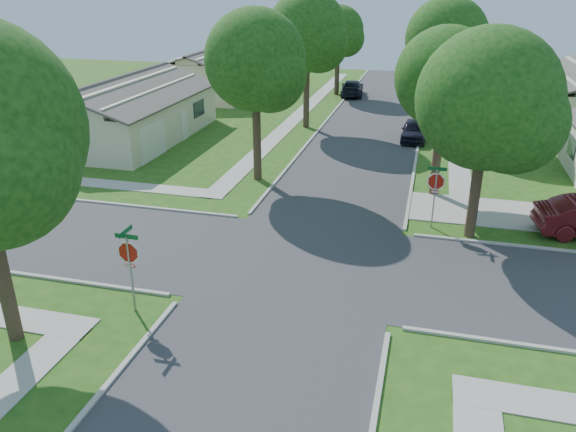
{
  "coord_description": "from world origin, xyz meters",
  "views": [
    {
      "loc": [
        4.22,
        -18.88,
        10.22
      ],
      "look_at": [
        -0.84,
        0.7,
        1.6
      ],
      "focal_mm": 35.0,
      "sensor_mm": 36.0,
      "label": 1
    }
  ],
  "objects_px": {
    "tree_ne_corner": "(489,106)",
    "house_nw_near": "(125,116)",
    "tree_w_far": "(339,34)",
    "stop_sign_ne": "(436,184)",
    "tree_w_near": "(256,65)",
    "car_curb_west": "(352,88)",
    "tree_e_far": "(446,30)",
    "car_curb_east": "(414,130)",
    "tree_e_near": "(446,82)",
    "tree_e_mid": "(447,43)",
    "stop_sign_sw": "(129,256)",
    "tree_w_mid": "(308,36)",
    "house_nw_far": "(216,77)"
  },
  "relations": [
    {
      "from": "tree_e_near",
      "to": "car_curb_west",
      "type": "relative_size",
      "value": 1.69
    },
    {
      "from": "stop_sign_sw",
      "to": "house_nw_far",
      "type": "distance_m",
      "value": 38.4
    },
    {
      "from": "stop_sign_ne",
      "to": "car_curb_west",
      "type": "xyz_separation_m",
      "value": [
        -7.9,
        29.09,
        -1.32
      ]
    },
    {
      "from": "stop_sign_ne",
      "to": "house_nw_far",
      "type": "relative_size",
      "value": 0.22
    },
    {
      "from": "tree_ne_corner",
      "to": "stop_sign_sw",
      "type": "bearing_deg",
      "value": -141.16
    },
    {
      "from": "car_curb_west",
      "to": "tree_e_far",
      "type": "bearing_deg",
      "value": 175.37
    },
    {
      "from": "tree_e_far",
      "to": "car_curb_west",
      "type": "bearing_deg",
      "value": -178.47
    },
    {
      "from": "stop_sign_sw",
      "to": "tree_e_far",
      "type": "height_order",
      "value": "tree_e_far"
    },
    {
      "from": "tree_e_mid",
      "to": "stop_sign_sw",
      "type": "bearing_deg",
      "value": -110.2
    },
    {
      "from": "tree_w_near",
      "to": "car_curb_east",
      "type": "bearing_deg",
      "value": 52.63
    },
    {
      "from": "house_nw_near",
      "to": "tree_w_mid",
      "type": "bearing_deg",
      "value": 27.9
    },
    {
      "from": "tree_e_far",
      "to": "house_nw_far",
      "type": "distance_m",
      "value": 21.31
    },
    {
      "from": "tree_e_mid",
      "to": "tree_w_far",
      "type": "relative_size",
      "value": 1.15
    },
    {
      "from": "tree_w_far",
      "to": "tree_ne_corner",
      "type": "bearing_deg",
      "value": -69.72
    },
    {
      "from": "stop_sign_ne",
      "to": "tree_e_near",
      "type": "relative_size",
      "value": 0.36
    },
    {
      "from": "tree_w_far",
      "to": "tree_w_mid",
      "type": "bearing_deg",
      "value": -89.95
    },
    {
      "from": "tree_e_near",
      "to": "tree_e_mid",
      "type": "distance_m",
      "value": 12.02
    },
    {
      "from": "stop_sign_sw",
      "to": "tree_e_far",
      "type": "xyz_separation_m",
      "value": [
        9.45,
        38.71,
        3.95
      ]
    },
    {
      "from": "house_nw_far",
      "to": "car_curb_west",
      "type": "xyz_separation_m",
      "value": [
        12.79,
        1.8,
        -0.81
      ]
    },
    {
      "from": "stop_sign_sw",
      "to": "tree_w_mid",
      "type": "bearing_deg",
      "value": 89.87
    },
    {
      "from": "tree_e_mid",
      "to": "tree_e_far",
      "type": "relative_size",
      "value": 1.06
    },
    {
      "from": "tree_e_near",
      "to": "house_nw_near",
      "type": "bearing_deg",
      "value": 163.89
    },
    {
      "from": "tree_e_near",
      "to": "tree_e_mid",
      "type": "xyz_separation_m",
      "value": [
        0.01,
        12.0,
        0.61
      ]
    },
    {
      "from": "house_nw_near",
      "to": "tree_e_near",
      "type": "bearing_deg",
      "value": -16.11
    },
    {
      "from": "tree_e_far",
      "to": "tree_w_far",
      "type": "distance_m",
      "value": 9.42
    },
    {
      "from": "tree_e_near",
      "to": "house_nw_near",
      "type": "height_order",
      "value": "tree_e_near"
    },
    {
      "from": "stop_sign_ne",
      "to": "tree_w_far",
      "type": "bearing_deg",
      "value": 107.7
    },
    {
      "from": "house_nw_near",
      "to": "car_curb_west",
      "type": "relative_size",
      "value": 2.78
    },
    {
      "from": "tree_e_near",
      "to": "tree_w_near",
      "type": "distance_m",
      "value": 9.41
    },
    {
      "from": "stop_sign_ne",
      "to": "car_curb_west",
      "type": "relative_size",
      "value": 0.61
    },
    {
      "from": "tree_e_near",
      "to": "house_nw_far",
      "type": "relative_size",
      "value": 0.61
    },
    {
      "from": "car_curb_west",
      "to": "tree_w_near",
      "type": "bearing_deg",
      "value": 80.5
    },
    {
      "from": "tree_w_far",
      "to": "tree_ne_corner",
      "type": "xyz_separation_m",
      "value": [
        11.01,
        -29.8,
        0.09
      ]
    },
    {
      "from": "tree_w_near",
      "to": "house_nw_far",
      "type": "xyz_separation_m",
      "value": [
        -11.35,
        22.99,
        -4.6
      ]
    },
    {
      "from": "tree_ne_corner",
      "to": "house_nw_near",
      "type": "relative_size",
      "value": 0.64
    },
    {
      "from": "stop_sign_ne",
      "to": "car_curb_east",
      "type": "xyz_separation_m",
      "value": [
        -1.5,
        14.58,
        -1.34
      ]
    },
    {
      "from": "house_nw_far",
      "to": "car_curb_east",
      "type": "xyz_separation_m",
      "value": [
        19.19,
        -12.72,
        -0.83
      ]
    },
    {
      "from": "stop_sign_ne",
      "to": "house_nw_far",
      "type": "distance_m",
      "value": 34.26
    },
    {
      "from": "stop_sign_ne",
      "to": "tree_w_near",
      "type": "height_order",
      "value": "tree_w_near"
    },
    {
      "from": "stop_sign_ne",
      "to": "tree_ne_corner",
      "type": "distance_m",
      "value": 3.96
    },
    {
      "from": "tree_ne_corner",
      "to": "car_curb_west",
      "type": "distance_m",
      "value": 31.47
    },
    {
      "from": "house_nw_near",
      "to": "tree_w_far",
      "type": "bearing_deg",
      "value": 59.18
    },
    {
      "from": "stop_sign_sw",
      "to": "stop_sign_ne",
      "type": "bearing_deg",
      "value": 45.0
    },
    {
      "from": "tree_e_far",
      "to": "tree_w_mid",
      "type": "height_order",
      "value": "tree_w_mid"
    },
    {
      "from": "stop_sign_sw",
      "to": "tree_e_mid",
      "type": "relative_size",
      "value": 0.32
    },
    {
      "from": "stop_sign_ne",
      "to": "tree_w_near",
      "type": "bearing_deg",
      "value": 155.26
    },
    {
      "from": "tree_w_near",
      "to": "car_curb_east",
      "type": "height_order",
      "value": "tree_w_near"
    },
    {
      "from": "stop_sign_ne",
      "to": "house_nw_near",
      "type": "distance_m",
      "value": 23.12
    },
    {
      "from": "tree_w_mid",
      "to": "car_curb_east",
      "type": "height_order",
      "value": "tree_w_mid"
    },
    {
      "from": "tree_e_near",
      "to": "car_curb_west",
      "type": "distance_m",
      "value": 26.5
    }
  ]
}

